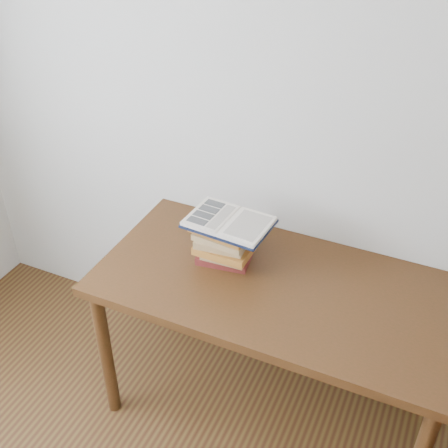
% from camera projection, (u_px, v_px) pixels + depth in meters
% --- Properties ---
extents(desk, '(1.47, 0.73, 0.79)m').
position_uv_depth(desk, '(275.00, 301.00, 2.31)').
color(desk, '#492612').
rests_on(desk, ground).
extents(book_stack, '(0.26, 0.20, 0.18)m').
position_uv_depth(book_stack, '(224.00, 243.00, 2.32)').
color(book_stack, maroon).
rests_on(book_stack, desk).
extents(open_book, '(0.35, 0.26, 0.03)m').
position_uv_depth(open_book, '(229.00, 222.00, 2.27)').
color(open_book, black).
rests_on(open_book, book_stack).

